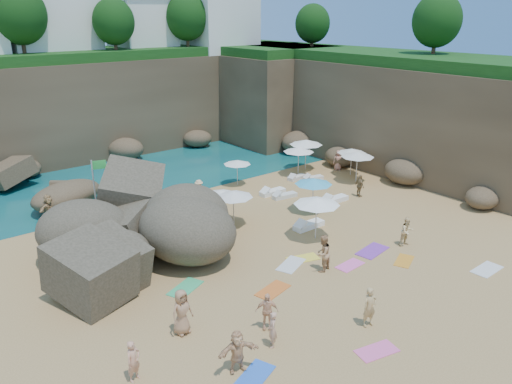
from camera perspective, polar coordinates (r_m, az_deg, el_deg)
ground at (r=26.24m, az=0.69°, el=-6.79°), size 120.00×120.00×0.00m
seawater at (r=51.72m, az=-20.98°, el=5.40°), size 120.00×120.00×0.00m
cliff_back at (r=46.95m, az=-17.27°, el=9.46°), size 44.00×8.00×8.00m
cliff_right at (r=43.49m, az=13.66°, el=9.02°), size 8.00×30.00×8.00m
cliff_corner at (r=50.30m, az=1.26°, el=10.98°), size 10.00×12.00×8.00m
clifftop_buildings at (r=47.40m, az=-17.46°, el=18.38°), size 28.48×9.48×7.00m
clifftop_trees at (r=42.46m, az=-11.71°, el=18.79°), size 35.60×23.82×4.40m
rock_outcrop at (r=26.71m, az=-14.04°, el=-6.92°), size 9.67×7.69×3.59m
flag_pole at (r=28.98m, az=-17.76°, el=0.64°), size 0.82×0.24×4.22m
parasol_0 at (r=35.61m, az=-2.16°, el=3.43°), size 1.96×1.96×1.85m
parasol_1 at (r=29.23m, az=-4.07°, el=-0.07°), size 2.10×2.10×1.99m
parasol_2 at (r=37.85m, az=4.91°, el=4.86°), size 2.32×2.32×2.19m
parasol_3 at (r=39.22m, az=5.75°, el=5.68°), size 2.56×2.56×2.42m
parasol_4 at (r=36.88m, az=11.54°, el=4.23°), size 2.40×2.40×2.27m
parasol_5 at (r=28.54m, az=-2.60°, el=-0.23°), size 2.27×2.27×2.15m
parasol_7 at (r=38.47m, az=10.90°, el=4.65°), size 2.19×2.19×2.07m
parasol_8 at (r=40.50m, az=12.84°, el=4.97°), size 1.96×1.96×1.85m
parasol_9 at (r=27.03m, az=6.97°, el=-1.05°), size 2.52×2.52×2.38m
parasol_10 at (r=30.74m, az=6.59°, el=1.21°), size 2.31×2.31×2.19m
lounger_0 at (r=33.60m, az=3.29°, el=-0.43°), size 1.79×0.83×0.27m
lounger_1 at (r=34.20m, az=1.90°, el=-0.01°), size 1.91×0.67×0.29m
lounger_2 at (r=37.43m, az=4.68°, el=1.67°), size 1.63×0.70×0.25m
lounger_3 at (r=33.18m, az=8.96°, el=-0.88°), size 2.01×0.73×0.31m
lounger_4 at (r=37.40m, az=6.54°, el=1.59°), size 1.64×0.83×0.24m
lounger_5 at (r=29.07m, az=6.05°, el=-3.81°), size 1.96×0.66×0.30m
towel_0 at (r=18.21m, az=-0.22°, el=-20.34°), size 1.86×1.38×0.03m
towel_1 at (r=19.79m, az=13.64°, el=-17.23°), size 1.71×1.11×0.03m
towel_2 at (r=22.82m, az=1.94°, el=-11.16°), size 1.86×1.22×0.03m
towel_3 at (r=23.19m, az=-8.07°, el=-10.81°), size 1.97×1.52×0.03m
towel_5 at (r=24.97m, az=4.02°, el=-8.27°), size 1.96×1.49×0.03m
towel_6 at (r=26.95m, az=13.15°, el=-6.55°), size 2.07×1.27×0.03m
towel_9 at (r=25.29m, az=10.70°, el=-8.22°), size 1.56×0.86×0.03m
towel_10 at (r=26.35m, az=16.56°, el=-7.54°), size 1.65×1.27×0.03m
towel_11 at (r=25.70m, az=-19.84°, el=-8.65°), size 1.73×1.06×0.03m
towel_12 at (r=25.60m, az=5.39°, el=-7.56°), size 1.77×1.23×0.03m
towel_13 at (r=26.92m, az=24.89°, el=-8.03°), size 1.75×0.90×0.03m
person_stand_0 at (r=18.11m, az=-13.83°, el=-18.26°), size 0.65×0.53×1.52m
person_stand_1 at (r=24.20m, az=7.64°, el=-6.96°), size 1.04×0.90×1.84m
person_stand_2 at (r=32.73m, az=-6.53°, el=0.10°), size 1.07×0.66×1.54m
person_stand_3 at (r=34.27m, az=11.76°, el=0.70°), size 0.60×0.97×1.53m
person_stand_4 at (r=39.87m, az=9.38°, el=3.62°), size 0.87×0.81×1.59m
person_stand_5 at (r=31.87m, az=-22.57°, el=-1.75°), size 1.64×1.09×1.72m
person_stand_6 at (r=19.13m, az=1.88°, el=-15.44°), size 0.59×0.63×1.44m
person_lie_1 at (r=20.32m, az=1.24°, el=-14.90°), size 1.64×1.77×0.37m
person_lie_2 at (r=20.24m, az=-8.38°, el=-15.08°), size 1.10×1.94×0.49m
person_lie_3 at (r=18.33m, az=-2.12°, el=-19.24°), size 1.84×1.92×0.42m
person_lie_4 at (r=20.95m, az=12.72°, el=-14.22°), size 0.94×1.74×0.40m
person_lie_5 at (r=27.92m, az=16.76°, el=-5.31°), size 1.10×1.69×0.59m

